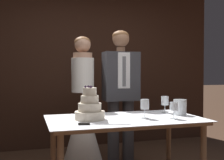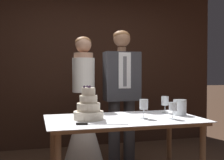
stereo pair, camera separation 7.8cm
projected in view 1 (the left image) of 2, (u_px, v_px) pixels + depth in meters
The scene contains 10 objects.
wall_back at pixel (80, 64), 4.60m from camera, with size 4.62×0.12×2.69m, color #382116.
cake_table at pixel (125, 126), 2.75m from camera, with size 1.51×0.85×0.75m.
tiered_cake at pixel (90, 108), 2.66m from camera, with size 0.28×0.28×0.32m.
cake_knife at pixel (94, 124), 2.39m from camera, with size 0.44×0.13×0.02m.
wine_glass_near at pixel (174, 107), 2.70m from camera, with size 0.08×0.08×0.16m.
wine_glass_middle at pixel (165, 101), 3.10m from camera, with size 0.08×0.08×0.18m.
wine_glass_far at pixel (145, 105), 2.73m from camera, with size 0.08×0.08×0.19m.
hurricane_candle at pixel (180, 108), 2.95m from camera, with size 0.14×0.14×0.16m.
bride at pixel (83, 120), 3.51m from camera, with size 0.54×0.54×1.65m.
groom at pixel (121, 88), 3.64m from camera, with size 0.45×0.25×1.74m.
Camera 1 is at (-0.84, -2.38, 1.21)m, focal length 45.00 mm.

